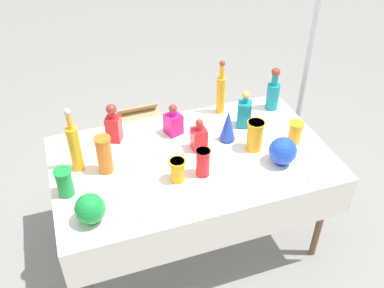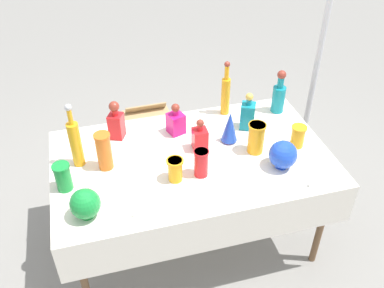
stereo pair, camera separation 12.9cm
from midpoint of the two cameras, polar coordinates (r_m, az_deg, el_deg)
ground_plane at (r=3.17m, az=-1.19°, el=-12.41°), size 40.00×40.00×0.00m
display_table at (r=2.65m, az=-1.17°, el=-3.13°), size 1.70×1.01×0.76m
tall_bottle_0 at (r=2.95m, az=2.62°, el=6.92°), size 0.06×0.06×0.40m
tall_bottle_1 at (r=3.05m, az=9.58°, el=6.77°), size 0.09×0.09×0.32m
tall_bottle_2 at (r=2.55m, az=-16.79°, el=-0.32°), size 0.07×0.07×0.42m
square_decanter_0 at (r=2.85m, az=5.71°, el=4.21°), size 0.12×0.12×0.26m
square_decanter_1 at (r=2.79m, az=-3.83°, el=2.91°), size 0.12×0.12×0.22m
square_decanter_2 at (r=2.64m, az=-0.45°, el=0.87°), size 0.09×0.09×0.22m
square_decanter_3 at (r=2.76m, az=-11.76°, el=2.49°), size 0.12×0.12×0.27m
slender_vase_0 at (r=2.65m, az=7.03°, el=1.20°), size 0.11×0.11×0.20m
slender_vase_1 at (r=2.52m, az=-13.07°, el=-1.32°), size 0.10×0.10×0.24m
slender_vase_2 at (r=2.43m, az=-3.48°, el=-3.45°), size 0.10×0.10×0.14m
slender_vase_3 at (r=2.77m, az=12.33°, el=1.60°), size 0.10×0.10×0.15m
slender_vase_4 at (r=2.45m, az=-18.11°, el=-4.84°), size 0.10×0.10×0.17m
slender_vase_5 at (r=2.45m, az=-0.05°, el=-2.42°), size 0.09×0.09×0.17m
fluted_vase_0 at (r=2.71m, az=3.46°, el=2.48°), size 0.10×0.10×0.22m
round_bowl_0 at (r=2.27m, az=-15.03°, el=-8.36°), size 0.16×0.16×0.17m
round_bowl_1 at (r=2.57m, az=10.62°, el=-0.95°), size 0.17×0.17×0.18m
price_tag_left at (r=2.54m, az=14.52°, el=-4.41°), size 0.05×0.02×0.04m
price_tag_center at (r=2.26m, az=-7.90°, el=-9.59°), size 0.06×0.03×0.04m
cardboard_box_behind_left at (r=3.92m, az=-7.72°, el=1.57°), size 0.42×0.39×0.36m
canopy_pole at (r=3.31m, az=14.55°, el=12.89°), size 0.18×0.18×2.74m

